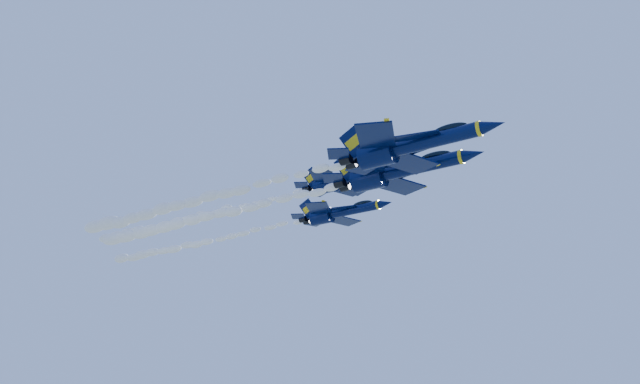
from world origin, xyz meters
The scene contains 8 objects.
jet_lead centered at (13.44, -12.12, 151.41)m, with size 18.91×15.51×7.03m.
smoke_trail_jet_lead centered at (-17.35, -12.12, 150.99)m, with size 45.41×2.11×1.90m, color white.
jet_second centered at (7.95, -3.35, 152.78)m, with size 19.93×16.35×7.41m.
smoke_trail_jet_second centered at (-23.28, -3.35, 152.35)m, with size 45.41×2.22×2.00m, color white.
jet_third centered at (-2.44, 1.23, 155.31)m, with size 14.96×12.27×5.56m.
smoke_trail_jet_third centered at (-31.54, 1.23, 154.92)m, with size 45.41×1.67×1.50m, color white.
jet_fourth centered at (-9.63, 12.21, 155.08)m, with size 16.61×13.62×6.17m.
smoke_trail_jet_fourth centered at (-39.43, 12.21, 154.68)m, with size 45.41×1.85×1.67m, color white.
Camera 1 is at (38.21, -69.90, 122.04)m, focal length 35.00 mm.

